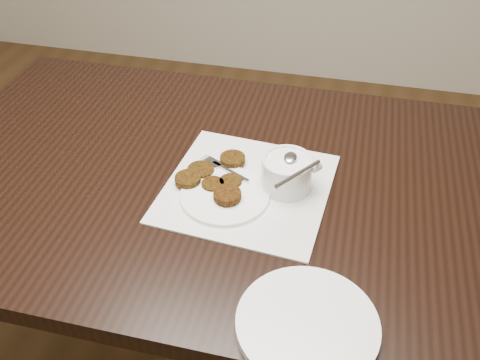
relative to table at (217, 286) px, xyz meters
name	(u,v)px	position (x,y,z in m)	size (l,w,h in m)	color
table	(217,286)	(0.00, 0.00, 0.00)	(1.30, 0.84, 0.75)	black
napkin	(247,188)	(0.09, -0.03, 0.38)	(0.33, 0.33, 0.00)	white
sauce_ramekin	(288,159)	(0.16, -0.01, 0.45)	(0.14, 0.14, 0.14)	white
patty_cluster	(215,175)	(0.01, -0.02, 0.39)	(0.19, 0.19, 0.02)	#603A0C
plate_with_patty	(225,193)	(0.05, -0.07, 0.39)	(0.18, 0.18, 0.03)	white
plate_empty	(307,324)	(0.25, -0.34, 0.38)	(0.23, 0.23, 0.02)	white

